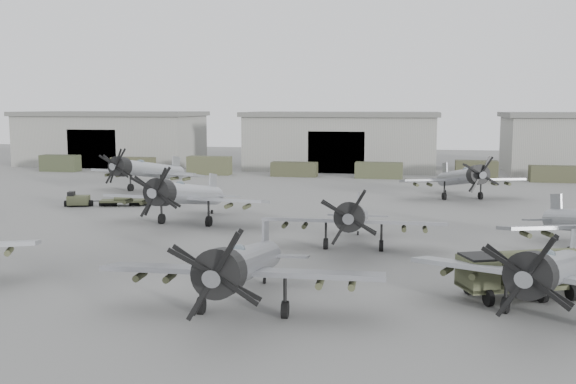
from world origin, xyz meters
The scene contains 18 objects.
ground centered at (0.00, 0.00, 0.00)m, with size 220.00×220.00×0.00m, color #61615F.
hangar_left centered at (-38.00, 61.96, 4.37)m, with size 29.00×14.80×8.70m.
hangar_center centered at (0.00, 61.96, 4.37)m, with size 29.00×14.80×8.70m.
support_truck_0 centered at (-40.41, 50.00, 1.20)m, with size 5.67×2.20×2.41m, color #363C27.
support_truck_1 centered at (-28.80, 50.00, 1.13)m, with size 6.12×2.20×2.25m, color #3E3F29.
support_truck_2 centered at (-17.29, 50.00, 1.29)m, with size 6.09×2.20×2.58m, color #43462D.
support_truck_3 centered at (-5.10, 50.00, 0.98)m, with size 6.28×2.20×1.96m, color #393B26.
support_truck_4 centered at (6.41, 50.00, 1.06)m, with size 6.30×2.20×2.13m, color #3E422B.
support_truck_5 centered at (18.97, 50.00, 1.29)m, with size 5.30×2.20×2.58m, color #383925.
support_truck_6 centered at (28.45, 50.00, 1.03)m, with size 5.85×2.20×2.07m, color #3A3C27.
aircraft_near_1 centered at (3.69, -8.62, 2.38)m, with size 13.09×11.78×5.24m.
aircraft_near_2 centered at (17.30, -6.53, 2.30)m, with size 12.47×11.28×5.06m.
aircraft_mid_1 centered at (-6.98, 12.42, 2.50)m, with size 13.81×12.42×5.51m.
aircraft_mid_2 centered at (7.34, 5.98, 2.24)m, with size 12.26×11.04×4.92m.
aircraft_far_0 centered at (-18.42, 30.57, 2.52)m, with size 13.95×12.56×5.55m.
aircraft_far_1 centered at (16.11, 31.65, 2.33)m, with size 12.82×11.54×5.12m.
fuel_tanker centered at (16.58, -2.99, 1.39)m, with size 6.57×4.46×2.42m.
tug_trailer centered at (-18.92, 20.20, 0.55)m, with size 7.39×3.34×1.47m.
Camera 1 is at (11.36, -36.00, 9.56)m, focal length 40.00 mm.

